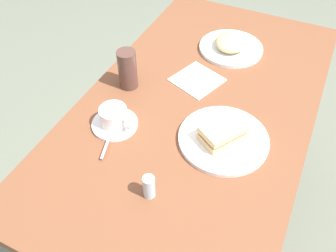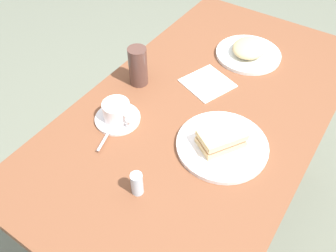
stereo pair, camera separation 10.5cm
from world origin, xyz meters
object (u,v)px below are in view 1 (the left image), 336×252
Objects in this scene: dining_table at (197,127)px; spoon at (108,141)px; sandwich_plate at (223,139)px; coffee_cup at (114,116)px; salt_shaker at (149,187)px; drinking_glass at (128,69)px; coffee_saucer at (115,124)px; side_plate at (231,48)px; sandwich_front at (223,132)px; napkin at (197,80)px.

spoon reaches higher than dining_table.
sandwich_plate is 0.34m from coffee_cup.
dining_table is at bearing 2.35° from salt_shaker.
drinking_glass is (0.10, 0.38, 0.06)m from sandwich_plate.
coffee_saucer is 1.95× the size of salt_shaker.
drinking_glass is (-0.03, 0.25, 0.20)m from dining_table.
dining_table is at bearing -42.68° from coffee_cup.
sandwich_plate is 1.10× the size of side_plate.
coffee_saucer is at bearing 137.04° from dining_table.
sandwich_plate is 1.78× the size of sandwich_front.
salt_shaker is 0.53× the size of drinking_glass.
spoon is at bearing -163.65° from drinking_glass.
salt_shaker is at bearing -172.54° from napkin.
dining_table is at bearing -42.96° from coffee_saucer.
salt_shaker is (-0.18, -0.21, -0.00)m from coffee_cup.
napkin is at bearing -25.35° from coffee_cup.
drinking_glass is at bearing 16.38° from coffee_saucer.
drinking_glass is at bearing 74.56° from sandwich_front.
sandwich_plate and side_plate have the same top height.
coffee_cup reaches higher than coffee_saucer.
coffee_cup is at bearing 15.24° from spoon.
dining_table is 0.42m from salt_shaker.
side_plate reaches higher than coffee_saucer.
spoon is 0.65× the size of napkin.
sandwich_plate is 2.44× the size of coffee_cup.
spoon is 0.40× the size of side_plate.
sandwich_front is (-0.00, 0.00, 0.03)m from sandwich_plate.
dining_table is 0.32m from coffee_saucer.
napkin is at bearing 36.75° from sandwich_front.
napkin is 2.04× the size of salt_shaker.
salt_shaker is (-0.49, -0.06, 0.03)m from napkin.
coffee_saucer is 0.58m from side_plate.
drinking_glass reaches higher than coffee_cup.
coffee_cup is (-0.21, 0.20, 0.17)m from dining_table.
coffee_saucer is 1.29× the size of coffee_cup.
salt_shaker is (-0.10, -0.19, 0.02)m from spoon.
sandwich_plate is at bearing -75.37° from coffee_cup.
coffee_saucer is 0.28m from salt_shaker.
salt_shaker is at bearing 157.04° from sandwich_front.
drinking_glass reaches higher than sandwich_front.
spoon reaches higher than coffee_saucer.
drinking_glass is (0.36, 0.27, 0.03)m from salt_shaker.
napkin is at bearing 37.93° from sandwich_plate.
sandwich_front is at bearing -62.72° from spoon.
side_plate is 0.23m from napkin.
spoon reaches higher than sandwich_plate.
napkin is 0.49m from salt_shaker.
side_plate is (0.62, -0.17, -0.01)m from spoon.
dining_table is 5.36× the size of side_plate.
dining_table is at bearing -31.52° from spoon.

